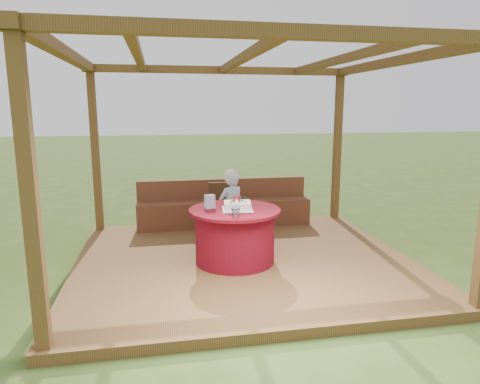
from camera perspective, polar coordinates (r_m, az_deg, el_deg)
name	(u,v)px	position (r m, az deg, el deg)	size (l,w,h in m)	color
ground	(243,266)	(6.01, 0.45, -9.85)	(60.00, 60.00, 0.00)	#344D19
deck	(243,262)	(5.99, 0.45, -9.31)	(4.50, 4.00, 0.12)	brown
pergola	(244,88)	(5.62, 0.49, 13.72)	(4.50, 4.00, 2.72)	brown
bench	(224,210)	(7.52, -2.09, -2.48)	(3.00, 0.42, 0.80)	brown
table	(235,235)	(5.73, -0.69, -5.75)	(1.21, 1.21, 0.73)	maroon
chair	(221,207)	(6.95, -2.54, -2.00)	(0.41, 0.41, 0.84)	#3D2513
elderly_woman	(231,207)	(6.37, -1.20, -1.97)	(0.47, 0.40, 1.15)	#A0CBEE
birthday_cake	(237,205)	(5.59, -0.35, -1.81)	(0.44, 0.44, 0.18)	white
gift_bag	(210,202)	(5.67, -4.06, -1.28)	(0.13, 0.08, 0.18)	#DD8FCB
drinking_glass	(236,212)	(5.25, -0.60, -2.69)	(0.11, 0.11, 0.10)	white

